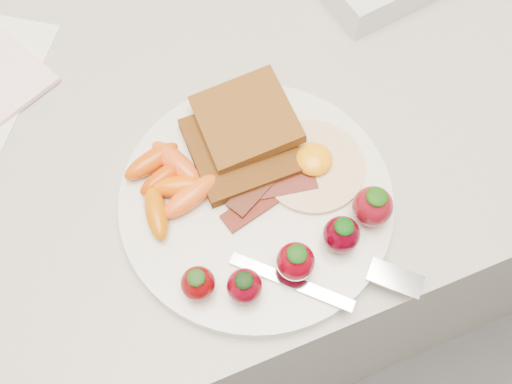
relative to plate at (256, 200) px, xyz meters
name	(u,v)px	position (x,y,z in m)	size (l,w,h in m)	color
counter	(222,234)	(0.00, 0.15, -0.46)	(2.00, 0.60, 0.90)	gray
plate	(256,200)	(0.00, 0.00, 0.00)	(0.27, 0.27, 0.02)	silver
toast_lower	(242,147)	(0.01, 0.05, 0.02)	(0.10, 0.10, 0.01)	black
toast_upper	(246,119)	(0.02, 0.07, 0.03)	(0.09, 0.09, 0.01)	#461E05
fried_egg	(313,164)	(0.07, 0.01, 0.01)	(0.13, 0.13, 0.02)	beige
bacon_strips	(266,190)	(0.01, 0.00, 0.01)	(0.10, 0.07, 0.01)	#360402
baby_carrots	(170,182)	(-0.07, 0.04, 0.02)	(0.09, 0.11, 0.02)	#BC3900
strawberries	(304,247)	(0.02, -0.07, 0.03)	(0.21, 0.06, 0.05)	#620306
fork	(339,280)	(0.04, -0.11, 0.01)	(0.16, 0.10, 0.00)	#ADB3C7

